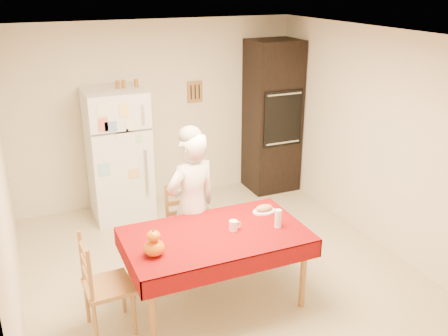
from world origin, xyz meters
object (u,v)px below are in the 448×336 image
dining_table (215,240)px  coffee_mug (233,226)px  chair_far (186,224)px  seated_woman (192,206)px  chair_left (100,282)px  bread_plate (264,211)px  oven_cabinet (272,117)px  pumpkin_lower (154,248)px  refrigerator (119,155)px  wine_glass (278,218)px

dining_table → coffee_mug: (0.18, -0.01, 0.12)m
chair_far → seated_woman: 0.34m
chair_left → bread_plate: chair_left is taller
oven_cabinet → dining_table: (-1.88, -2.36, -0.41)m
chair_left → seated_woman: 1.24m
coffee_mug → pumpkin_lower: pumpkin_lower is taller
refrigerator → oven_cabinet: (2.28, 0.05, 0.25)m
dining_table → seated_woman: 0.59m
wine_glass → bread_plate: wine_glass is taller
dining_table → chair_far: (-0.03, 0.76, -0.18)m
chair_far → chair_left: (-1.06, -0.75, 0.00)m
refrigerator → chair_far: 1.63m
refrigerator → chair_left: bearing=-106.6°
oven_cabinet → chair_left: oven_cabinet is taller
pumpkin_lower → bread_plate: bearing=16.3°
oven_cabinet → wine_glass: size_ratio=12.50×
chair_far → wine_glass: (0.63, -0.88, 0.34)m
seated_woman → bread_plate: 0.74m
pumpkin_lower → bread_plate: (1.26, 0.37, -0.06)m
coffee_mug → seated_woman: bearing=108.6°
pumpkin_lower → bread_plate: size_ratio=0.77×
chair_far → dining_table: bearing=-82.8°
dining_table → refrigerator: bearing=99.8°
chair_far → pumpkin_lower: 1.14m
dining_table → seated_woman: seated_woman is taller
coffee_mug → pumpkin_lower: size_ratio=0.54×
seated_woman → wine_glass: bearing=118.3°
refrigerator → bread_plate: 2.34m
pumpkin_lower → wine_glass: size_ratio=1.05×
seated_woman → pumpkin_lower: bearing=36.3°
refrigerator → chair_far: size_ratio=1.79×
oven_cabinet → pumpkin_lower: bearing=-135.0°
wine_glass → refrigerator: bearing=112.4°
seated_woman → coffee_mug: (0.20, -0.59, 0.01)m
chair_far → wine_glass: bearing=-49.2°
oven_cabinet → seated_woman: bearing=-136.8°
seated_woman → refrigerator: bearing=-91.5°
chair_far → seated_woman: (0.01, -0.18, 0.29)m
oven_cabinet → refrigerator: bearing=-178.8°
coffee_mug → wine_glass: 0.44m
oven_cabinet → dining_table: bearing=-128.5°
coffee_mug → wine_glass: bearing=-13.3°
refrigerator → dining_table: size_ratio=1.00×
dining_table → pumpkin_lower: (-0.63, -0.15, 0.14)m
refrigerator → chair_left: refrigerator is taller
seated_woman → coffee_mug: size_ratio=15.95×
seated_woman → chair_left: bearing=14.3°
refrigerator → dining_table: refrigerator is taller
dining_table → seated_woman: (-0.02, 0.58, 0.10)m
dining_table → chair_left: chair_left is taller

